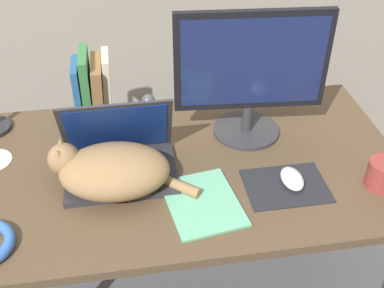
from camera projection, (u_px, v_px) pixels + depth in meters
name	position (u px, v px, depth m)	size (l,w,h in m)	color
desk	(177.00, 181.00, 1.51)	(1.39, 0.75, 0.71)	brown
laptop	(120.00, 159.00, 1.42)	(0.33, 0.24, 0.23)	#2D2D33
cat	(111.00, 170.00, 1.35)	(0.42, 0.24, 0.14)	#99754C
external_monitor	(251.00, 73.00, 1.47)	(0.47, 0.22, 0.42)	#333338
mousepad	(286.00, 186.00, 1.39)	(0.24, 0.18, 0.00)	#232328
computer_mouse	(292.00, 179.00, 1.39)	(0.06, 0.10, 0.03)	silver
book_row	(93.00, 91.00, 1.59)	(0.12, 0.17, 0.26)	#285B93
notepad	(203.00, 203.00, 1.33)	(0.22, 0.27, 0.01)	#6BBC93
webcam	(148.00, 101.00, 1.67)	(0.05, 0.05, 0.07)	#232328
mug	(384.00, 174.00, 1.37)	(0.13, 0.09, 0.08)	#993833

